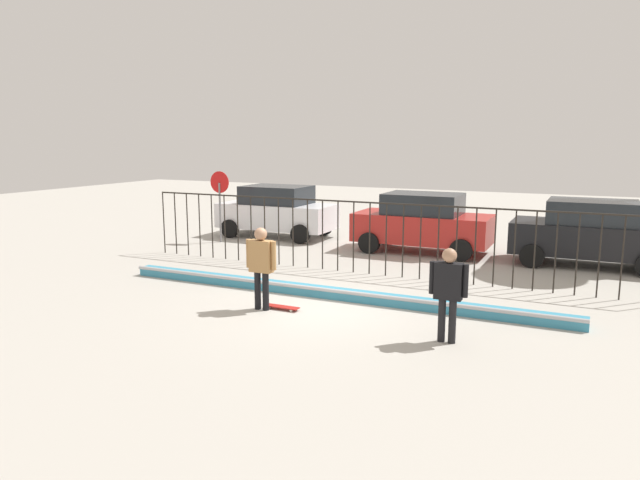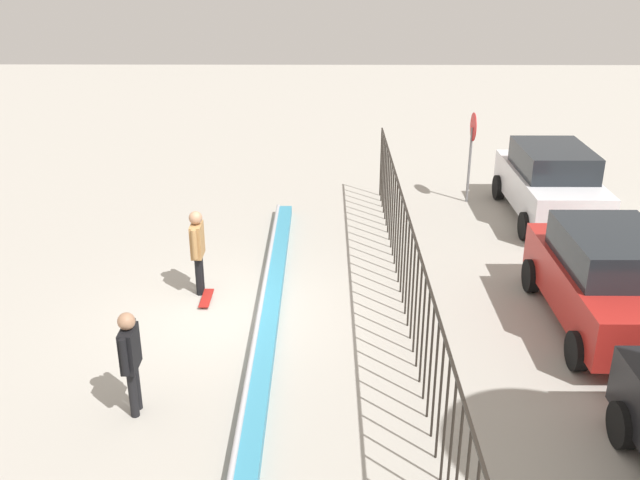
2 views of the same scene
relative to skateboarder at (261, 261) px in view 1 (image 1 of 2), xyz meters
The scene contains 10 objects.
ground_plane 1.55m from the skateboarder, 36.64° to the left, with size 60.00×60.00×0.00m, color #ADA89E.
bowl_coping_ledge 1.99m from the skateboarder, 58.96° to the left, with size 11.00×0.40×0.27m.
perimeter_fence 4.24m from the skateboarder, 77.74° to the left, with size 14.04×0.04×1.97m.
skateboarder is the anchor object (origin of this frame).
skateboard 1.10m from the skateboarder, 24.87° to the left, with size 0.80×0.20×0.07m.
camera_operator 4.09m from the skateboarder, ahead, with size 0.70×0.26×1.73m.
parked_car_white 9.46m from the skateboarder, 117.49° to the left, with size 4.30×2.12×1.90m.
parked_car_red 7.90m from the skateboarder, 80.24° to the left, with size 4.30×2.12×1.90m.
parked_car_black 9.99m from the skateboarder, 51.19° to the left, with size 4.30×2.12×1.90m.
stop_sign 8.62m from the skateboarder, 130.59° to the left, with size 0.76×0.07×2.50m.
Camera 1 is at (5.45, -11.14, 3.65)m, focal length 32.95 mm.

